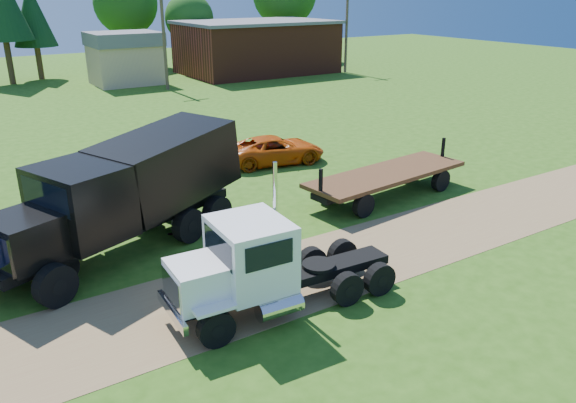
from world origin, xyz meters
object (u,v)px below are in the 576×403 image
orange_pickup (275,150)px  flatbed_trailer (387,178)px  black_dump_truck (130,188)px  white_semi_tractor (254,267)px

orange_pickup → flatbed_trailer: flatbed_trailer is taller
black_dump_truck → flatbed_trailer: size_ratio=1.15×
black_dump_truck → flatbed_trailer: black_dump_truck is taller
black_dump_truck → white_semi_tractor: bearing=-98.3°
white_semi_tractor → orange_pickup: 14.30m
orange_pickup → flatbed_trailer: 6.99m
white_semi_tractor → black_dump_truck: white_semi_tractor is taller
white_semi_tractor → black_dump_truck: (-1.43, 5.91, 0.78)m
white_semi_tractor → orange_pickup: white_semi_tractor is taller
black_dump_truck → orange_pickup: (9.37, 5.97, -1.48)m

